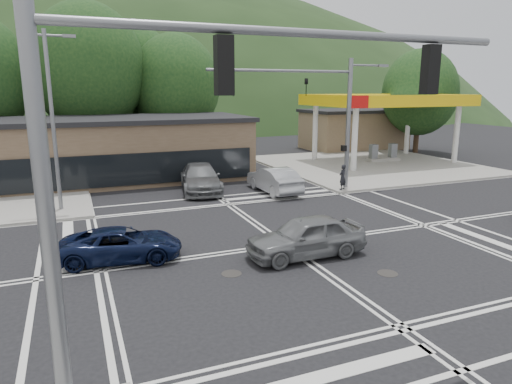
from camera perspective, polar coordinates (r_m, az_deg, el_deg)
name	(u,v)px	position (r m, az deg, el deg)	size (l,w,h in m)	color
ground	(285,245)	(18.74, 3.64, -6.60)	(120.00, 120.00, 0.00)	black
sidewalk_ne	(370,165)	(38.85, 14.08, 3.32)	(16.00, 16.00, 0.15)	gray
gas_station_canopy	(386,103)	(40.37, 15.95, 10.65)	(12.32, 8.34, 5.75)	silver
convenience_store	(353,130)	(49.61, 12.09, 7.53)	(10.00, 6.00, 3.80)	#846B4F
commercial_row	(68,153)	(33.17, -22.45, 4.53)	(24.00, 8.00, 4.00)	brown
hill_north	(107,118)	(106.37, -18.12, 8.83)	(252.00, 126.00, 140.00)	#213819
tree_n_b	(88,68)	(39.97, -20.26, 14.30)	(9.00, 9.00, 12.98)	#382619
tree_n_c	(176,85)	(40.85, -10.02, 13.00)	(7.60, 7.60, 10.87)	#382619
tree_n_e	(133,78)	(44.28, -15.09, 13.57)	(8.40, 8.40, 11.98)	#382619
tree_ne	(420,93)	(47.92, 19.79, 11.62)	(7.20, 7.20, 9.99)	#382619
streetlight_nw	(53,113)	(24.94, -24.02, 9.03)	(2.50, 0.25, 9.00)	slate
signal_mast_ne	(331,108)	(28.24, 9.38, 10.31)	(11.65, 0.30, 8.00)	slate
signal_mast_sw	(158,155)	(7.90, -12.12, 4.52)	(9.14, 0.28, 8.00)	slate
car_blue_west	(122,244)	(17.62, -16.46, -6.30)	(2.02, 4.38, 1.22)	black
car_grey_center	(306,237)	(17.34, 6.26, -5.56)	(1.84, 4.58, 1.56)	slate
car_queue_a	(274,180)	(27.88, 2.27, 1.55)	(1.66, 4.76, 1.57)	#A6A8AD
car_queue_b	(214,164)	(34.35, -5.33, 3.52)	(1.68, 4.17, 1.42)	silver
car_northbound	(201,178)	(28.42, -6.95, 1.76)	(2.31, 5.67, 1.65)	#5B5D5F
pedestrian	(343,177)	(28.42, 10.77, 1.84)	(0.56, 0.37, 1.55)	black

